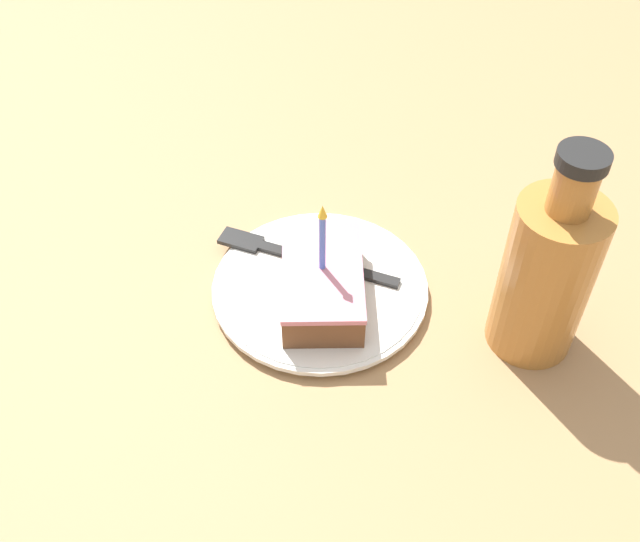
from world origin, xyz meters
TOP-DOWN VIEW (x-y plane):
  - ground_plane at (0.00, 0.00)m, footprint 2.40×2.40m
  - plate at (0.03, -0.00)m, footprint 0.22×0.22m
  - cake_slice at (0.03, -0.02)m, footprint 0.08×0.14m
  - fork at (0.00, 0.04)m, footprint 0.19×0.09m
  - bottle at (0.23, -0.06)m, footprint 0.08×0.08m

SIDE VIEW (x-z plane):
  - ground_plane at x=0.00m, z-range -0.04..0.00m
  - plate at x=0.03m, z-range 0.00..0.01m
  - fork at x=0.00m, z-range 0.01..0.02m
  - cake_slice at x=0.03m, z-range -0.03..0.09m
  - bottle at x=0.23m, z-range -0.02..0.20m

